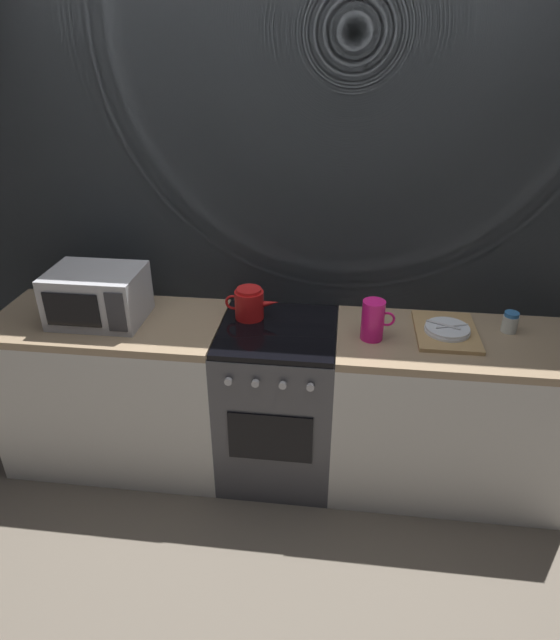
{
  "coord_description": "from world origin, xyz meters",
  "views": [
    {
      "loc": [
        0.3,
        -2.37,
        2.22
      ],
      "look_at": [
        0.01,
        0.0,
        0.95
      ],
      "focal_mm": 30.46,
      "sensor_mm": 36.0,
      "label": 1
    }
  ],
  "objects_px": {
    "pitcher": "(373,320)",
    "microwave": "(98,296)",
    "stove_unit": "(278,401)",
    "spice_jar": "(510,322)",
    "dish_pile": "(446,331)",
    "kettle": "(249,303)"
  },
  "relations": [
    {
      "from": "stove_unit",
      "to": "microwave",
      "type": "relative_size",
      "value": 1.96
    },
    {
      "from": "microwave",
      "to": "kettle",
      "type": "bearing_deg",
      "value": 8.24
    },
    {
      "from": "stove_unit",
      "to": "pitcher",
      "type": "bearing_deg",
      "value": -4.76
    },
    {
      "from": "pitcher",
      "to": "stove_unit",
      "type": "bearing_deg",
      "value": 175.24
    },
    {
      "from": "microwave",
      "to": "spice_jar",
      "type": "height_order",
      "value": "microwave"
    },
    {
      "from": "microwave",
      "to": "spice_jar",
      "type": "bearing_deg",
      "value": 3.36
    },
    {
      "from": "stove_unit",
      "to": "spice_jar",
      "type": "relative_size",
      "value": 8.57
    },
    {
      "from": "kettle",
      "to": "pitcher",
      "type": "xyz_separation_m",
      "value": [
        0.63,
        -0.14,
        0.02
      ]
    },
    {
      "from": "dish_pile",
      "to": "spice_jar",
      "type": "bearing_deg",
      "value": 11.94
    },
    {
      "from": "kettle",
      "to": "spice_jar",
      "type": "height_order",
      "value": "kettle"
    },
    {
      "from": "pitcher",
      "to": "microwave",
      "type": "bearing_deg",
      "value": 178.67
    },
    {
      "from": "pitcher",
      "to": "dish_pile",
      "type": "bearing_deg",
      "value": 13.41
    },
    {
      "from": "kettle",
      "to": "spice_jar",
      "type": "bearing_deg",
      "value": 0.47
    },
    {
      "from": "stove_unit",
      "to": "pitcher",
      "type": "height_order",
      "value": "pitcher"
    },
    {
      "from": "pitcher",
      "to": "spice_jar",
      "type": "bearing_deg",
      "value": 12.74
    },
    {
      "from": "pitcher",
      "to": "dish_pile",
      "type": "xyz_separation_m",
      "value": [
        0.37,
        0.09,
        -0.08
      ]
    },
    {
      "from": "pitcher",
      "to": "spice_jar",
      "type": "height_order",
      "value": "pitcher"
    },
    {
      "from": "pitcher",
      "to": "dish_pile",
      "type": "height_order",
      "value": "pitcher"
    },
    {
      "from": "kettle",
      "to": "spice_jar",
      "type": "xyz_separation_m",
      "value": [
        1.31,
        0.01,
        -0.03
      ]
    },
    {
      "from": "pitcher",
      "to": "kettle",
      "type": "bearing_deg",
      "value": 167.16
    },
    {
      "from": "stove_unit",
      "to": "spice_jar",
      "type": "bearing_deg",
      "value": 5.71
    },
    {
      "from": "kettle",
      "to": "dish_pile",
      "type": "relative_size",
      "value": 0.71
    }
  ]
}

